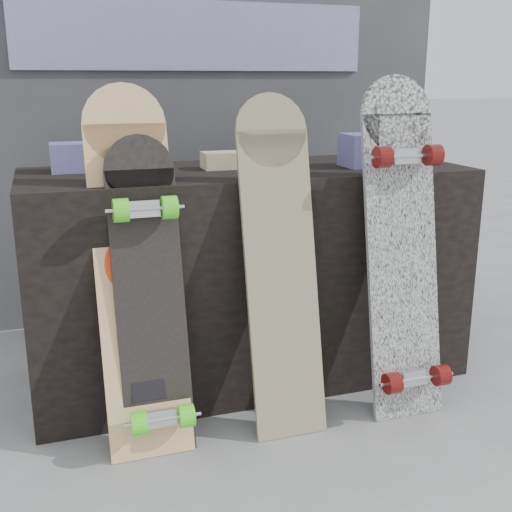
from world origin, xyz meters
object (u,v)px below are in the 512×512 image
object	(u,v)px
vendor_table	(248,274)
longboard_geisha	(136,258)
skateboard_dark	(150,292)
longboard_celtic	(280,255)
longboard_cascadia	(403,243)

from	to	relation	value
vendor_table	longboard_geisha	xyz separation A→B (m)	(-0.46, -0.30, 0.18)
vendor_table	skateboard_dark	size ratio (longest dim) A/B	1.67
skateboard_dark	vendor_table	bearing A→B (deg)	40.22
longboard_geisha	longboard_celtic	world-z (taller)	longboard_geisha
vendor_table	skateboard_dark	world-z (taller)	skateboard_dark
longboard_celtic	longboard_cascadia	xyz separation A→B (m)	(0.43, -0.03, 0.01)
longboard_celtic	longboard_cascadia	world-z (taller)	longboard_cascadia
longboard_geisha	skateboard_dark	distance (m)	0.11
longboard_geisha	vendor_table	bearing A→B (deg)	33.62
longboard_geisha	skateboard_dark	bearing A→B (deg)	-64.70
skateboard_dark	longboard_cascadia	bearing A→B (deg)	-2.72
longboard_cascadia	longboard_celtic	bearing A→B (deg)	175.45
vendor_table	longboard_geisha	bearing A→B (deg)	-146.38
longboard_cascadia	skateboard_dark	world-z (taller)	longboard_cascadia
longboard_celtic	skateboard_dark	size ratio (longest dim) A/B	1.13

